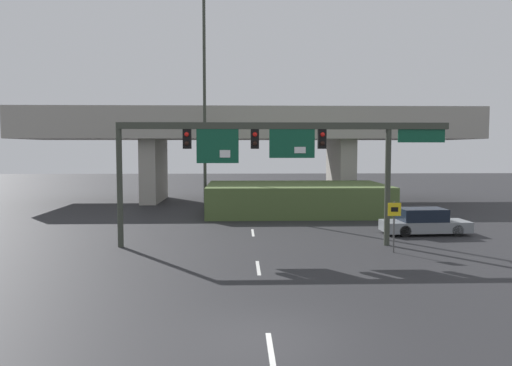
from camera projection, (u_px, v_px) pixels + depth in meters
name	position (u px, v px, depth m)	size (l,w,h in m)	color
ground_plane	(269.00, 337.00, 12.75)	(160.00, 160.00, 0.00)	#262628
lane_markings	(253.00, 233.00, 28.27)	(0.14, 35.48, 0.01)	silver
signal_gantry	(273.00, 146.00, 24.12)	(16.10, 0.44, 6.03)	#383D33
speed_limit_sign	(394.00, 219.00, 22.85)	(0.60, 0.11, 2.35)	#4C4C4C
highway_light_pole_near	(204.00, 95.00, 38.77)	(0.70, 0.36, 17.10)	#383D33
overpass_bridge	(248.00, 135.00, 44.90)	(39.79, 8.81, 8.23)	#A39E93
grass_embankment	(296.00, 199.00, 36.63)	(12.91, 7.72, 2.16)	#4C6033
parked_sedan_near_right	(424.00, 222.00, 27.77)	(4.81, 2.04, 1.45)	gray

